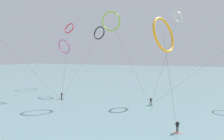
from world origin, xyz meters
TOP-DOWN VIEW (x-y plane):
  - sea_water at (0.00, 108.22)m, footprint 400.00×200.00m
  - surfer_coral at (9.83, 22.77)m, footprint 1.40×0.73m
  - surfer_emerald at (3.94, 35.85)m, footprint 1.40×0.66m
  - surfer_navy at (-17.37, 33.54)m, footprint 1.40×0.70m
  - kite_crimson at (-18.74, 39.19)m, footprint 3.46×6.84m
  - kite_charcoal at (-13.23, 46.32)m, footprint 6.27×13.95m
  - kite_lime at (-5.78, 37.23)m, footprint 12.05×2.05m
  - kite_magenta at (-29.01, 50.88)m, footprint 14.38×18.88m
  - kite_ivory at (8.53, 45.44)m, footprint 6.44×11.61m
  - kite_amber at (8.22, 18.64)m, footprint 3.08×6.37m

SIDE VIEW (x-z plane):
  - sea_water at x=0.00m, z-range 0.00..0.08m
  - surfer_coral at x=9.83m, z-range -0.03..1.67m
  - surfer_emerald at x=3.94m, z-range -0.03..1.67m
  - surfer_navy at x=-17.37m, z-range -0.03..1.67m
  - kite_amber at x=8.22m, z-range 5.45..20.57m
  - kite_magenta at x=-29.01m, z-range 5.77..22.23m
  - kite_charcoal at x=-13.23m, z-range 7.70..27.19m
  - kite_crimson at x=-18.74m, z-range 8.29..27.90m
  - kite_lime at x=-5.78m, z-range 8.21..29.25m
  - kite_ivory at x=8.53m, z-range 9.31..31.01m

